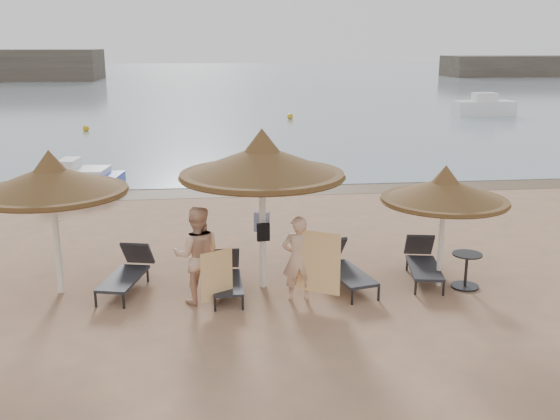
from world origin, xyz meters
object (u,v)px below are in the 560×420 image
(palapa_right, at_px, (445,191))
(pedal_boat, at_px, (83,180))
(lounger_far_left, at_px, (128,271))
(lounger_near_left, at_px, (227,276))
(side_table, at_px, (466,272))
(lounger_far_right, at_px, (423,261))
(palapa_left, at_px, (51,180))
(lounger_near_right, at_px, (343,267))
(person_left, at_px, (197,248))
(palapa_center, at_px, (262,162))
(person_right, at_px, (298,252))

(palapa_right, height_order, pedal_boat, palapa_right)
(lounger_far_left, xyz_separation_m, lounger_near_left, (1.96, -0.42, -0.02))
(lounger_far_left, xyz_separation_m, side_table, (6.74, -0.74, -0.03))
(lounger_near_left, height_order, lounger_far_right, lounger_far_right)
(palapa_left, relative_size, lounger_near_left, 1.69)
(lounger_near_right, distance_m, person_left, 3.04)
(palapa_center, xyz_separation_m, pedal_boat, (-5.15, 8.87, -2.14))
(lounger_far_right, height_order, side_table, lounger_far_right)
(lounger_near_left, distance_m, pedal_boat, 10.10)
(person_left, bearing_deg, lounger_near_right, -168.75)
(lounger_far_right, bearing_deg, person_right, -151.91)
(lounger_near_right, height_order, lounger_far_right, lounger_near_right)
(lounger_near_left, bearing_deg, palapa_left, 173.30)
(lounger_near_right, xyz_separation_m, person_right, (-1.02, -0.69, 0.59))
(lounger_far_left, height_order, pedal_boat, pedal_boat)
(palapa_left, relative_size, palapa_right, 1.15)
(palapa_right, xyz_separation_m, lounger_far_left, (-6.25, 0.57, -1.62))
(palapa_left, bearing_deg, lounger_far_right, -0.33)
(lounger_near_left, bearing_deg, pedal_boat, 115.45)
(palapa_left, distance_m, palapa_right, 7.56)
(palapa_left, relative_size, lounger_near_right, 1.46)
(lounger_far_left, xyz_separation_m, pedal_boat, (-2.45, 8.66, 0.05))
(lounger_near_right, bearing_deg, side_table, -24.21)
(lounger_near_left, relative_size, person_left, 0.78)
(palapa_right, xyz_separation_m, lounger_far_right, (-0.18, 0.46, -1.62))
(palapa_center, bearing_deg, lounger_near_right, -2.56)
(palapa_right, bearing_deg, palapa_left, 176.17)
(lounger_far_right, height_order, person_left, person_left)
(palapa_right, xyz_separation_m, person_right, (-2.95, -0.40, -1.01))
(side_table, xyz_separation_m, pedal_boat, (-9.20, 9.40, 0.08))
(palapa_right, relative_size, person_right, 1.30)
(lounger_far_left, height_order, person_right, person_right)
(lounger_near_left, height_order, lounger_near_right, lounger_near_right)
(lounger_near_left, relative_size, lounger_near_right, 0.86)
(palapa_left, xyz_separation_m, pedal_boat, (-1.16, 8.73, -1.85))
(lounger_near_right, height_order, pedal_boat, pedal_boat)
(side_table, distance_m, pedal_boat, 13.15)
(palapa_left, height_order, lounger_far_right, palapa_left)
(pedal_boat, bearing_deg, side_table, -38.06)
(lounger_near_left, xyz_separation_m, person_right, (1.34, -0.55, 0.63))
(lounger_near_right, bearing_deg, palapa_left, 164.29)
(lounger_far_left, distance_m, pedal_boat, 9.01)
(palapa_right, distance_m, side_table, 1.72)
(pedal_boat, bearing_deg, palapa_right, -39.13)
(lounger_far_left, relative_size, pedal_boat, 0.74)
(palapa_center, xyz_separation_m, palapa_right, (3.55, -0.36, -0.57))
(palapa_left, bearing_deg, person_left, -16.26)
(palapa_center, distance_m, side_table, 4.64)
(lounger_near_right, relative_size, lounger_far_right, 1.05)
(lounger_near_left, xyz_separation_m, pedal_boat, (-4.41, 9.08, 0.08))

